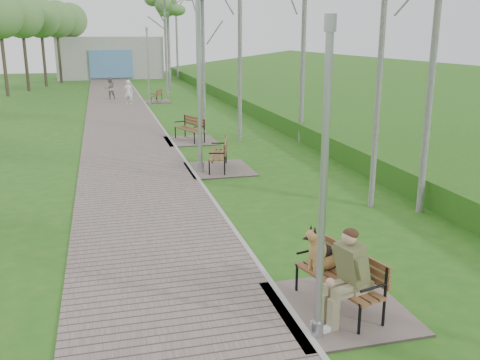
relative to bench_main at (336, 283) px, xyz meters
name	(u,v)px	position (x,y,z in m)	size (l,w,h in m)	color
walkway	(122,124)	(-2.43, 19.37, -0.47)	(3.50, 67.00, 0.04)	#6D5E58
kerb	(158,122)	(-0.68, 19.37, -0.47)	(0.10, 67.00, 0.05)	#999993
embankment	(392,118)	(11.32, 17.87, -0.49)	(14.00, 70.00, 1.60)	#3F7221
building_north	(110,58)	(-2.18, 48.84, 1.50)	(10.00, 5.20, 4.00)	#9E9E99
bench_main	(336,283)	(0.00, 0.00, 0.00)	(2.00, 2.22, 1.74)	#6D5E58
bench_second	(218,163)	(0.17, 9.36, -0.26)	(2.01, 2.24, 1.24)	#6D5E58
bench_third	(190,136)	(0.06, 14.31, -0.26)	(1.99, 2.21, 1.22)	#6D5E58
bench_far	(157,99)	(0.15, 27.96, -0.31)	(1.61, 1.78, 0.99)	#6D5E58
lamp_post_near	(323,199)	(-0.56, -0.64, 1.59)	(0.17, 0.17, 4.46)	#9A9CA2
lamp_post_second	(199,87)	(-0.44, 9.17, 2.19)	(0.22, 0.22, 5.74)	#9A9CA2
lamp_post_third	(148,69)	(-0.43, 26.45, 1.67)	(0.18, 0.18, 4.63)	#9A9CA2
pedestrian_near	(129,93)	(-1.68, 26.73, 0.27)	(0.56, 0.37, 1.53)	white
pedestrian_far	(110,88)	(-2.71, 29.97, 0.25)	(0.72, 0.56, 1.48)	gray
birch_distant_a	(167,1)	(2.04, 35.94, 6.18)	(2.76, 2.76, 8.50)	silver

